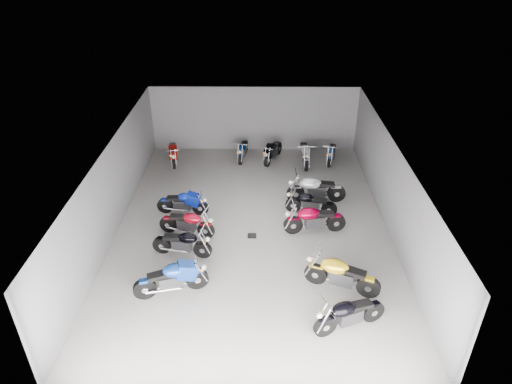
# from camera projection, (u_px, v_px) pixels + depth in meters

# --- Properties ---
(ground) EXTENTS (14.00, 14.00, 0.00)m
(ground) POSITION_uv_depth(u_px,v_px,m) (252.00, 228.00, 17.01)
(ground) COLOR #9E9B96
(ground) RESTS_ON ground
(wall_back) EXTENTS (10.00, 0.10, 3.20)m
(wall_back) POSITION_uv_depth(u_px,v_px,m) (254.00, 119.00, 22.24)
(wall_back) COLOR slate
(wall_back) RESTS_ON ground
(wall_left) EXTENTS (0.10, 14.00, 3.20)m
(wall_left) POSITION_uv_depth(u_px,v_px,m) (112.00, 190.00, 16.24)
(wall_left) COLOR slate
(wall_left) RESTS_ON ground
(wall_right) EXTENTS (0.10, 14.00, 3.20)m
(wall_right) POSITION_uv_depth(u_px,v_px,m) (393.00, 192.00, 16.16)
(wall_right) COLOR slate
(wall_right) RESTS_ON ground
(ceiling) EXTENTS (10.00, 14.00, 0.04)m
(ceiling) POSITION_uv_depth(u_px,v_px,m) (252.00, 150.00, 15.38)
(ceiling) COLOR black
(ceiling) RESTS_ON wall_back
(drain_grate) EXTENTS (0.32, 0.32, 0.01)m
(drain_grate) POSITION_uv_depth(u_px,v_px,m) (252.00, 236.00, 16.57)
(drain_grate) COLOR black
(drain_grate) RESTS_ON ground
(motorcycle_left_b) EXTENTS (2.24, 0.80, 1.01)m
(motorcycle_left_b) POSITION_uv_depth(u_px,v_px,m) (172.00, 279.00, 13.75)
(motorcycle_left_b) COLOR black
(motorcycle_left_b) RESTS_ON ground
(motorcycle_left_c) EXTENTS (2.08, 0.55, 0.92)m
(motorcycle_left_c) POSITION_uv_depth(u_px,v_px,m) (183.00, 243.00, 15.37)
(motorcycle_left_c) COLOR black
(motorcycle_left_c) RESTS_ON ground
(motorcycle_left_d) EXTENTS (2.07, 0.68, 0.93)m
(motorcycle_left_d) POSITION_uv_depth(u_px,v_px,m) (187.00, 223.00, 16.39)
(motorcycle_left_d) COLOR black
(motorcycle_left_d) RESTS_ON ground
(motorcycle_left_e) EXTENTS (2.04, 0.46, 0.90)m
(motorcycle_left_e) POSITION_uv_depth(u_px,v_px,m) (183.00, 203.00, 17.62)
(motorcycle_left_e) COLOR black
(motorcycle_left_e) RESTS_ON ground
(motorcycle_right_a) EXTENTS (2.10, 0.95, 0.97)m
(motorcycle_right_a) POSITION_uv_depth(u_px,v_px,m) (349.00, 314.00, 12.53)
(motorcycle_right_a) COLOR black
(motorcycle_right_a) RESTS_ON ground
(motorcycle_right_b) EXTENTS (2.26, 1.00, 1.04)m
(motorcycle_right_b) POSITION_uv_depth(u_px,v_px,m) (341.00, 275.00, 13.87)
(motorcycle_right_b) COLOR black
(motorcycle_right_b) RESTS_ON ground
(motorcycle_right_d) EXTENTS (2.30, 0.52, 1.01)m
(motorcycle_right_d) POSITION_uv_depth(u_px,v_px,m) (314.00, 219.00, 16.52)
(motorcycle_right_d) COLOR black
(motorcycle_right_d) RESTS_ON ground
(motorcycle_right_e) EXTENTS (2.00, 0.60, 0.89)m
(motorcycle_right_e) POSITION_uv_depth(u_px,v_px,m) (310.00, 203.00, 17.60)
(motorcycle_right_e) COLOR black
(motorcycle_right_e) RESTS_ON ground
(motorcycle_right_f) EXTENTS (2.39, 0.48, 1.05)m
(motorcycle_right_f) POSITION_uv_depth(u_px,v_px,m) (316.00, 189.00, 18.37)
(motorcycle_right_f) COLOR black
(motorcycle_right_f) RESTS_ON ground
(motorcycle_back_a) EXTENTS (0.55, 2.05, 0.91)m
(motorcycle_back_a) POSITION_uv_depth(u_px,v_px,m) (173.00, 153.00, 21.51)
(motorcycle_back_a) COLOR black
(motorcycle_back_a) RESTS_ON ground
(motorcycle_back_c) EXTENTS (0.47, 1.92, 0.85)m
(motorcycle_back_c) POSITION_uv_depth(u_px,v_px,m) (243.00, 150.00, 21.85)
(motorcycle_back_c) COLOR black
(motorcycle_back_c) RESTS_ON ground
(motorcycle_back_d) EXTENTS (0.90, 1.96, 0.91)m
(motorcycle_back_d) POSITION_uv_depth(u_px,v_px,m) (273.00, 151.00, 21.65)
(motorcycle_back_d) COLOR black
(motorcycle_back_d) RESTS_ON ground
(motorcycle_back_e) EXTENTS (0.44, 2.21, 0.97)m
(motorcycle_back_e) POSITION_uv_depth(u_px,v_px,m) (305.00, 153.00, 21.37)
(motorcycle_back_e) COLOR black
(motorcycle_back_e) RESTS_ON ground
(motorcycle_back_f) EXTENTS (0.63, 1.85, 0.83)m
(motorcycle_back_f) POSITION_uv_depth(u_px,v_px,m) (332.00, 153.00, 21.60)
(motorcycle_back_f) COLOR black
(motorcycle_back_f) RESTS_ON ground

